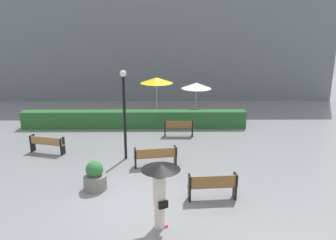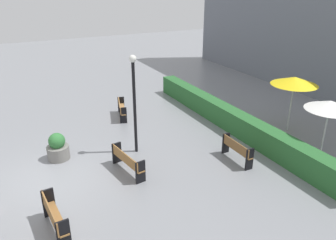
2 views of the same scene
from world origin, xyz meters
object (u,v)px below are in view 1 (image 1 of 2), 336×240
Objects in this scene: bench_back_row at (179,127)px; planter_pot at (95,177)px; pedestrian_with_umbrella at (160,184)px; bench_far_left at (47,143)px; patio_umbrella_white at (196,86)px; bench_mid_center at (156,156)px; lamp_post at (124,106)px; bench_near_right at (213,185)px; patio_umbrella_yellow at (157,80)px.

planter_pot reaches higher than bench_back_row.
pedestrian_with_umbrella is at bearing -95.96° from bench_back_row.
bench_far_left is 9.47m from patio_umbrella_white.
pedestrian_with_umbrella is (0.24, -4.56, 0.93)m from bench_mid_center.
bench_back_row is 4.42m from lamp_post.
patio_umbrella_white is at bearing 64.26° from planter_pot.
lamp_post is at bearing 146.35° from bench_mid_center.
pedestrian_with_umbrella reaches higher than bench_near_right.
bench_back_row is at bearing 97.24° from bench_near_right.
pedestrian_with_umbrella is 1.90× the size of planter_pot.
bench_mid_center is at bearing -105.79° from bench_back_row.
bench_mid_center is (-1.14, -4.02, -0.03)m from bench_back_row.
bench_near_right is 0.44× the size of lamp_post.
patio_umbrella_yellow is (4.97, 6.36, 1.87)m from bench_far_left.
lamp_post is (-3.36, 3.77, 1.88)m from bench_near_right.
bench_mid_center is (5.07, -1.61, -0.00)m from bench_far_left.
planter_pot is 0.47× the size of patio_umbrella_white.
lamp_post is at bearing 131.72° from bench_near_right.
planter_pot is at bearing -136.74° from bench_mid_center.
planter_pot is at bearing -101.66° from patio_umbrella_yellow.
lamp_post reaches higher than patio_umbrella_yellow.
bench_near_right is at bearing -82.76° from bench_back_row.
pedestrian_with_umbrella is at bearing -88.46° from patio_umbrella_yellow.
pedestrian_with_umbrella is (-0.90, -8.58, 0.90)m from bench_back_row.
lamp_post reaches higher than bench_back_row.
patio_umbrella_white is (3.68, 6.38, -0.28)m from lamp_post.
bench_far_left is 1.00× the size of bench_near_right.
bench_near_right is 10.28m from patio_umbrella_white.
patio_umbrella_yellow reaches higher than bench_near_right.
bench_mid_center is at bearing -107.75° from patio_umbrella_white.
planter_pot is (-3.30, -6.05, -0.05)m from bench_back_row.
patio_umbrella_yellow is (-0.10, 7.97, 1.87)m from bench_mid_center.
planter_pot is 0.27× the size of lamp_post.
patio_umbrella_white is at bearing 60.03° from lamp_post.
planter_pot is 0.43× the size of patio_umbrella_yellow.
patio_umbrella_yellow is at bearing 164.19° from patio_umbrella_white.
patio_umbrella_white is (2.33, 7.28, 1.65)m from bench_mid_center.
bench_near_right is 0.74× the size of patio_umbrella_white.
patio_umbrella_yellow is (-0.34, 12.53, 0.94)m from pedestrian_with_umbrella.
patio_umbrella_white is (2.43, -0.69, -0.22)m from patio_umbrella_yellow.
bench_near_right is 1.59× the size of planter_pot.
planter_pot reaches higher than bench_mid_center.
patio_umbrella_white reaches higher than pedestrian_with_umbrella.
bench_mid_center is 0.90× the size of pedestrian_with_umbrella.
bench_mid_center is 7.82m from patio_umbrella_white.
pedestrian_with_umbrella is 0.89× the size of patio_umbrella_white.
lamp_post is 7.18m from patio_umbrella_yellow.
patio_umbrella_white is (4.49, 9.32, 1.67)m from planter_pot.
patio_umbrella_white reaches higher than bench_mid_center.
patio_umbrella_white reaches higher than bench_near_right.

